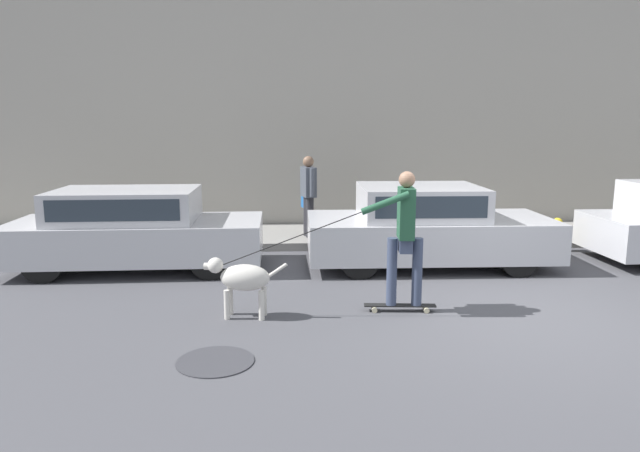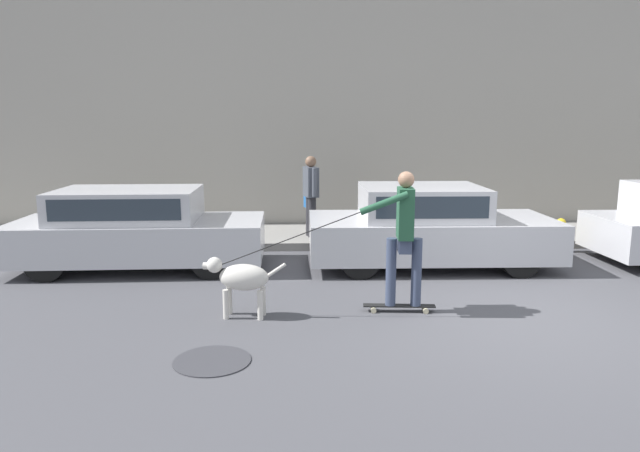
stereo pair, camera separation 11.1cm
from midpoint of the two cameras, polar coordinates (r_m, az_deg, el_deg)
ground_plane at (r=7.50m, az=19.81°, el=-8.66°), size 36.00×36.00×0.00m
back_wall at (r=12.96m, az=10.32°, el=12.24°), size 32.00×0.30×5.67m
sidewalk_curb at (r=11.97m, az=11.17°, el=-0.90°), size 30.00×2.12×0.15m
parked_car_0 at (r=9.71m, az=-17.55°, el=-0.36°), size 4.02×1.74×1.31m
parked_car_1 at (r=9.63m, az=11.06°, el=-0.20°), size 4.02×1.85×1.34m
dog at (r=7.03m, az=-7.44°, el=-5.21°), size 1.02×0.40×0.75m
skateboarder at (r=7.12m, az=8.78°, el=-0.65°), size 2.75×0.53×1.78m
pedestrian_with_bag at (r=11.13m, az=-0.65°, el=3.37°), size 0.31×0.69×1.58m
manhole_cover at (r=5.96m, az=-10.19°, el=-13.12°), size 0.78×0.78×0.01m
fire_hydrant at (r=11.41m, az=23.14°, el=-0.77°), size 0.18×0.18×0.63m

